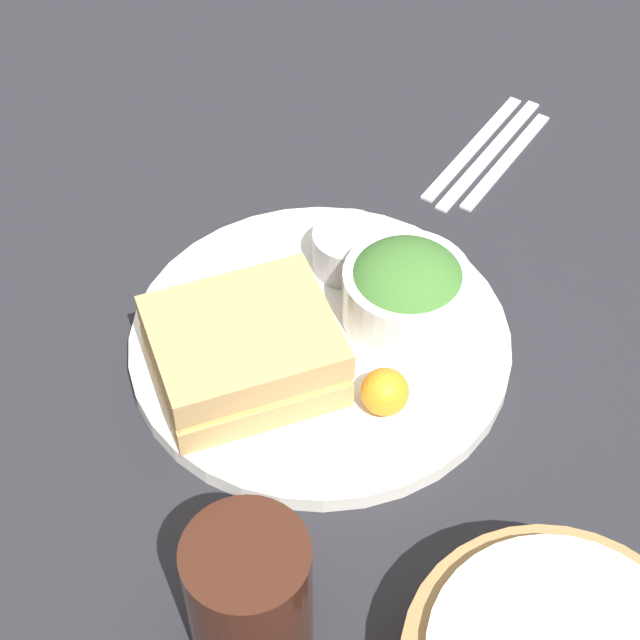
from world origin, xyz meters
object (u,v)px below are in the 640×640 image
object	(u,v)px
salad_bowl	(406,290)
sandwich	(243,350)
fork	(473,146)
knife	(490,153)
dressing_cup	(349,249)
spoon	(506,160)
plate	(320,343)
drink_glass	(249,597)

from	to	relation	value
salad_bowl	sandwich	bearing A→B (deg)	-9.23
fork	knife	world-z (taller)	same
dressing_cup	spoon	size ratio (longest dim) A/B	0.38
plate	dressing_cup	xyz separation A→B (m)	(-0.07, -0.05, 0.03)
dressing_cup	spoon	bearing A→B (deg)	-169.72
spoon	salad_bowl	bearing A→B (deg)	-173.56
sandwich	salad_bowl	world-z (taller)	salad_bowl
plate	salad_bowl	bearing A→B (deg)	163.02
knife	dressing_cup	bearing A→B (deg)	173.38
plate	dressing_cup	size ratio (longest dim) A/B	4.94
plate	sandwich	size ratio (longest dim) A/B	1.92
fork	sandwich	bearing A→B (deg)	178.53
knife	sandwich	bearing A→B (deg)	175.67
plate	sandwich	world-z (taller)	sandwich
fork	plate	bearing A→B (deg)	-176.51
dressing_cup	drink_glass	distance (m)	0.34
sandwich	drink_glass	bearing A→B (deg)	59.40
dressing_cup	drink_glass	size ratio (longest dim) A/B	0.56
salad_bowl	dressing_cup	xyz separation A→B (m)	(0.00, -0.07, -0.01)
salad_bowl	fork	bearing A→B (deg)	-143.61
drink_glass	spoon	bearing A→B (deg)	-149.37
dressing_cup	drink_glass	xyz separation A→B (m)	(0.24, 0.23, 0.02)
fork	spoon	size ratio (longest dim) A/B	1.11
salad_bowl	fork	distance (m)	0.25
salad_bowl	fork	world-z (taller)	salad_bowl
sandwich	knife	distance (m)	0.36
spoon	sandwich	bearing A→B (deg)	172.83
sandwich	knife	world-z (taller)	sandwich
sandwich	salad_bowl	size ratio (longest dim) A/B	1.57
plate	salad_bowl	world-z (taller)	salad_bowl
drink_glass	fork	bearing A→B (deg)	-145.58
knife	drink_glass	bearing A→B (deg)	-169.07
plate	fork	distance (m)	0.30
salad_bowl	dressing_cup	bearing A→B (deg)	-87.88
sandwich	drink_glass	distance (m)	0.21
plate	knife	xyz separation A→B (m)	(-0.27, -0.11, -0.01)
fork	spoon	distance (m)	0.04
knife	spoon	distance (m)	0.02
fork	spoon	bearing A→B (deg)	-90.00
salad_bowl	knife	size ratio (longest dim) A/B	0.53
sandwich	knife	size ratio (longest dim) A/B	0.83
plate	sandwich	bearing A→B (deg)	-1.26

